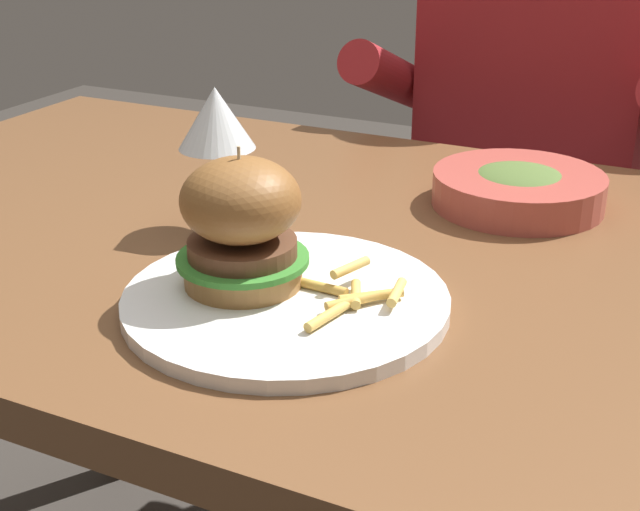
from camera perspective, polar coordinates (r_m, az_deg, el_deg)
The scene contains 7 objects.
dining_table at distance 0.98m, azimuth 4.26°, elevation -4.18°, with size 1.49×0.79×0.74m.
main_plate at distance 0.81m, azimuth -2.19°, elevation -2.90°, with size 0.30×0.30×0.01m, color white.
burger_sandwich at distance 0.81m, azimuth -5.05°, elevation 2.10°, with size 0.12×0.12×0.13m.
fries_pile at distance 0.79m, azimuth 2.12°, elevation -2.48°, with size 0.10×0.12×0.02m.
wine_glass at distance 0.96m, azimuth -6.67°, elevation 8.49°, with size 0.08×0.08×0.16m.
soup_bowl at distance 1.08m, azimuth 12.58°, elevation 4.24°, with size 0.20×0.20×0.05m.
diner_person at distance 1.61m, azimuth 12.91°, elevation 3.18°, with size 0.51×0.36×1.18m.
Camera 1 is at (0.31, -0.81, 1.11)m, focal length 50.00 mm.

